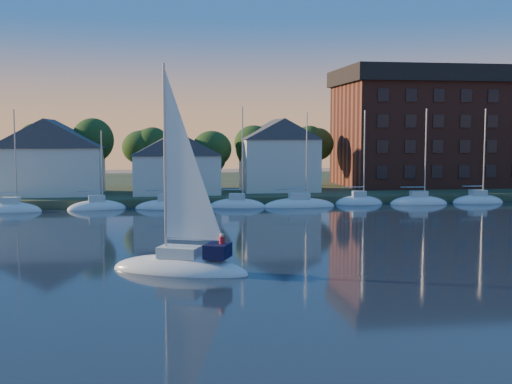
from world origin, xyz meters
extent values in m
plane|color=black|center=(0.00, 0.00, 0.00)|extent=(260.00, 260.00, 0.00)
cube|color=#334025|center=(0.00, 75.00, 0.00)|extent=(160.00, 50.00, 2.00)
cube|color=brown|center=(0.00, 52.00, 0.00)|extent=(120.00, 3.00, 1.00)
cube|color=white|center=(-22.00, 58.00, 4.00)|extent=(13.00, 9.00, 6.00)
cube|color=white|center=(-6.00, 57.00, 3.50)|extent=(11.00, 8.00, 5.00)
cube|color=white|center=(8.00, 59.00, 4.50)|extent=(10.00, 8.00, 7.00)
cube|color=brown|center=(34.00, 65.00, 8.50)|extent=(30.00, 16.00, 15.00)
cube|color=black|center=(34.00, 65.00, 17.20)|extent=(31.00, 17.00, 2.40)
cylinder|color=#342117|center=(-26.00, 63.00, 2.75)|extent=(0.50, 0.50, 3.50)
sphere|color=#1B3814|center=(-26.00, 63.00, 7.20)|extent=(5.40, 5.40, 5.40)
cylinder|color=#342117|center=(-18.00, 63.00, 2.75)|extent=(0.50, 0.50, 3.50)
sphere|color=#1B3814|center=(-18.00, 63.00, 7.20)|extent=(5.40, 5.40, 5.40)
cylinder|color=#342117|center=(-10.00, 63.00, 2.75)|extent=(0.50, 0.50, 3.50)
sphere|color=#1B3814|center=(-10.00, 63.00, 7.20)|extent=(5.40, 5.40, 5.40)
cylinder|color=#342117|center=(-2.00, 63.00, 2.75)|extent=(0.50, 0.50, 3.50)
sphere|color=#1B3814|center=(-2.00, 63.00, 7.20)|extent=(5.40, 5.40, 5.40)
cylinder|color=#342117|center=(6.00, 63.00, 2.75)|extent=(0.50, 0.50, 3.50)
sphere|color=#1B3814|center=(6.00, 63.00, 7.20)|extent=(5.40, 5.40, 5.40)
cylinder|color=#342117|center=(14.00, 63.00, 2.75)|extent=(0.50, 0.50, 3.50)
sphere|color=#1B3814|center=(14.00, 63.00, 7.20)|extent=(5.40, 5.40, 5.40)
cylinder|color=#342117|center=(22.00, 63.00, 2.75)|extent=(0.50, 0.50, 3.50)
sphere|color=#1B3814|center=(22.00, 63.00, 7.20)|extent=(5.40, 5.40, 5.40)
cylinder|color=#342117|center=(30.00, 63.00, 2.75)|extent=(0.50, 0.50, 3.50)
sphere|color=#1B3814|center=(30.00, 63.00, 7.20)|extent=(5.40, 5.40, 5.40)
cylinder|color=#342117|center=(38.00, 63.00, 2.75)|extent=(0.50, 0.50, 3.50)
sphere|color=#1B3814|center=(38.00, 63.00, 7.20)|extent=(5.40, 5.40, 5.40)
ellipsoid|color=white|center=(-24.00, 49.00, 0.00)|extent=(7.50, 2.40, 2.20)
cube|color=silver|center=(-24.00, 49.00, 1.30)|extent=(2.10, 1.32, 0.70)
cylinder|color=#A5A8AD|center=(-23.25, 49.00, 5.95)|extent=(0.16, 0.16, 10.00)
cylinder|color=#A5A8AD|center=(-24.82, 49.00, 2.15)|extent=(3.15, 0.12, 0.12)
ellipsoid|color=white|center=(-16.00, 49.00, 0.00)|extent=(7.50, 2.40, 2.20)
cube|color=silver|center=(-16.00, 49.00, 1.30)|extent=(2.10, 1.32, 0.70)
cylinder|color=#A5A8AD|center=(-15.25, 49.00, 5.95)|extent=(0.16, 0.16, 10.00)
cylinder|color=#A5A8AD|center=(-16.82, 49.00, 2.15)|extent=(3.15, 0.12, 0.12)
ellipsoid|color=white|center=(-8.00, 49.00, 0.00)|extent=(7.50, 2.40, 2.20)
cube|color=silver|center=(-8.00, 49.00, 1.30)|extent=(2.10, 1.32, 0.70)
cylinder|color=#A5A8AD|center=(-7.25, 49.00, 5.95)|extent=(0.16, 0.16, 10.00)
cylinder|color=#A5A8AD|center=(-8.82, 49.00, 2.15)|extent=(3.15, 0.12, 0.12)
ellipsoid|color=white|center=(0.00, 49.00, 0.00)|extent=(7.50, 2.40, 2.20)
cube|color=silver|center=(0.00, 49.00, 1.30)|extent=(2.10, 1.32, 0.70)
cylinder|color=#A5A8AD|center=(0.75, 49.00, 5.95)|extent=(0.16, 0.16, 10.00)
cylinder|color=#A5A8AD|center=(-0.82, 49.00, 2.15)|extent=(3.15, 0.12, 0.12)
ellipsoid|color=white|center=(8.00, 49.00, 0.00)|extent=(7.50, 2.40, 2.20)
cube|color=silver|center=(8.00, 49.00, 1.30)|extent=(2.10, 1.32, 0.70)
cylinder|color=#A5A8AD|center=(8.75, 49.00, 5.95)|extent=(0.16, 0.16, 10.00)
cylinder|color=#A5A8AD|center=(7.17, 49.00, 2.15)|extent=(3.15, 0.12, 0.12)
ellipsoid|color=white|center=(16.00, 49.00, 0.00)|extent=(7.50, 2.40, 2.20)
cube|color=silver|center=(16.00, 49.00, 1.30)|extent=(2.10, 1.32, 0.70)
cylinder|color=#A5A8AD|center=(16.75, 49.00, 5.95)|extent=(0.16, 0.16, 10.00)
cylinder|color=#A5A8AD|center=(15.18, 49.00, 2.15)|extent=(3.15, 0.12, 0.12)
ellipsoid|color=white|center=(24.00, 49.00, 0.00)|extent=(7.50, 2.40, 2.20)
cube|color=silver|center=(24.00, 49.00, 1.30)|extent=(2.10, 1.32, 0.70)
cylinder|color=#A5A8AD|center=(24.75, 49.00, 5.95)|extent=(0.16, 0.16, 10.00)
cylinder|color=#A5A8AD|center=(23.18, 49.00, 2.15)|extent=(3.15, 0.12, 0.12)
ellipsoid|color=white|center=(32.00, 49.00, 0.00)|extent=(7.50, 2.40, 2.20)
cube|color=silver|center=(32.00, 49.00, 1.30)|extent=(2.10, 1.32, 0.70)
cylinder|color=#A5A8AD|center=(32.75, 49.00, 5.95)|extent=(0.16, 0.16, 10.00)
cylinder|color=#A5A8AD|center=(31.18, 49.00, 2.15)|extent=(3.15, 0.12, 0.12)
ellipsoid|color=white|center=(-7.06, 13.79, 0.00)|extent=(9.68, 6.53, 2.20)
cube|color=silver|center=(-7.06, 13.79, 1.30)|extent=(3.04, 2.56, 0.70)
cylinder|color=#A5A8AD|center=(-7.91, 14.17, 7.13)|extent=(0.16, 0.16, 12.36)
cylinder|color=#A5A8AD|center=(-6.13, 13.37, 2.15)|extent=(3.60, 1.71, 0.12)
cube|color=black|center=(-4.69, 12.72, 1.50)|extent=(2.01, 2.21, 0.90)
camera|label=1|loc=(-8.32, -27.13, 8.96)|focal=45.00mm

